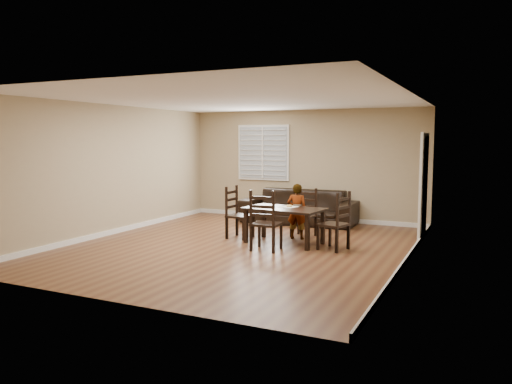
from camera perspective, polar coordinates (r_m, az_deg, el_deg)
ground at (r=9.33m, az=-1.80°, el=-6.24°), size 7.00×7.00×0.00m
room at (r=9.26m, az=-1.14°, el=4.94°), size 6.04×7.04×2.72m
dining_table at (r=9.51m, az=3.25°, el=-2.36°), size 1.55×0.99×0.69m
chair_near at (r=10.36m, az=5.73°, el=-2.52°), size 0.48×0.45×0.99m
chair_far at (r=8.83m, az=0.87°, el=-3.66°), size 0.52×0.48×1.10m
chair_left at (r=10.10m, az=-2.45°, el=-2.56°), size 0.46×0.49×1.05m
chair_right at (r=9.03m, az=9.54°, el=-3.63°), size 0.55×0.57×1.06m
child at (r=9.98m, az=4.71°, el=-2.21°), size 0.43×0.30×1.11m
napkin at (r=9.64m, az=3.72°, el=-1.70°), size 0.38×0.38×0.00m
donut at (r=9.63m, az=3.82°, el=-1.57°), size 0.11×0.11×0.04m
sofa at (r=11.88m, az=4.88°, el=-1.69°), size 2.72×1.12×0.79m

